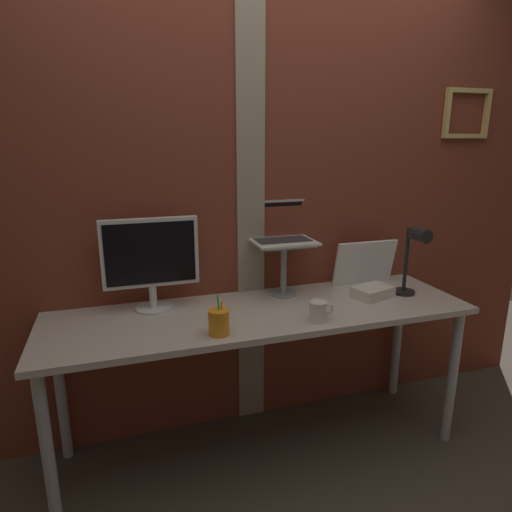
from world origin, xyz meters
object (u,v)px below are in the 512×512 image
at_px(whiteboard_panel, 365,263).
at_px(desk_lamp, 414,254).
at_px(coffee_mug, 319,311).
at_px(monitor, 151,257).
at_px(laptop, 280,231).
at_px(pen_cup, 219,322).

distance_m(whiteboard_panel, desk_lamp, 0.31).
bearing_deg(whiteboard_panel, desk_lamp, -65.24).
bearing_deg(coffee_mug, desk_lamp, 13.81).
xyz_separation_m(monitor, laptop, (0.68, 0.07, 0.07)).
bearing_deg(pen_cup, coffee_mug, -0.02).
distance_m(monitor, whiteboard_panel, 1.20).
distance_m(laptop, pen_cup, 0.69).
xyz_separation_m(whiteboard_panel, pen_cup, (-0.95, -0.41, -0.07)).
distance_m(monitor, laptop, 0.69).
xyz_separation_m(desk_lamp, coffee_mug, (-0.61, -0.15, -0.19)).
height_order(monitor, laptop, laptop).
distance_m(desk_lamp, pen_cup, 1.10).
relative_size(whiteboard_panel, pen_cup, 2.10).
relative_size(pen_cup, coffee_mug, 1.49).
bearing_deg(desk_lamp, pen_cup, -172.10).
bearing_deg(desk_lamp, coffee_mug, -166.19).
bearing_deg(laptop, whiteboard_panel, -4.03).
relative_size(monitor, pen_cup, 2.58).
bearing_deg(whiteboard_panel, coffee_mug, -139.57).
distance_m(monitor, coffee_mug, 0.83).
bearing_deg(monitor, coffee_mug, -28.43).
xyz_separation_m(whiteboard_panel, coffee_mug, (-0.48, -0.41, -0.08)).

